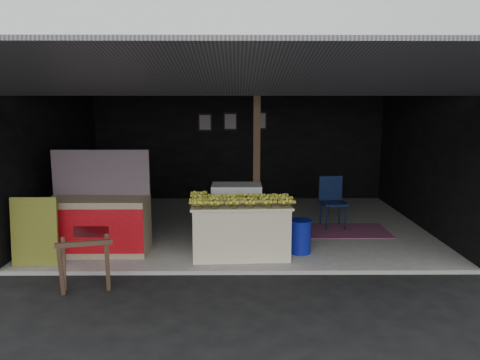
{
  "coord_description": "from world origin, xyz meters",
  "views": [
    {
      "loc": [
        -0.05,
        -6.26,
        2.43
      ],
      "look_at": [
        0.0,
        1.51,
        1.1
      ],
      "focal_mm": 35.0,
      "sensor_mm": 36.0,
      "label": 1
    }
  ],
  "objects_px": {
    "white_crate": "(237,211)",
    "plastic_chair": "(332,197)",
    "banana_table": "(241,228)",
    "water_barrel": "(300,237)",
    "neighbor_stall": "(98,223)",
    "sawhorse": "(85,260)"
  },
  "relations": [
    {
      "from": "white_crate",
      "to": "plastic_chair",
      "type": "height_order",
      "value": "plastic_chair"
    },
    {
      "from": "white_crate",
      "to": "plastic_chair",
      "type": "distance_m",
      "value": 1.95
    },
    {
      "from": "banana_table",
      "to": "water_barrel",
      "type": "xyz_separation_m",
      "value": [
        0.93,
        0.07,
        -0.16
      ]
    },
    {
      "from": "banana_table",
      "to": "neighbor_stall",
      "type": "bearing_deg",
      "value": 174.11
    },
    {
      "from": "neighbor_stall",
      "to": "sawhorse",
      "type": "bearing_deg",
      "value": -80.68
    },
    {
      "from": "sawhorse",
      "to": "plastic_chair",
      "type": "xyz_separation_m",
      "value": [
        3.73,
        2.91,
        0.2
      ]
    },
    {
      "from": "white_crate",
      "to": "neighbor_stall",
      "type": "height_order",
      "value": "neighbor_stall"
    },
    {
      "from": "banana_table",
      "to": "water_barrel",
      "type": "height_order",
      "value": "banana_table"
    },
    {
      "from": "plastic_chair",
      "to": "water_barrel",
      "type": "bearing_deg",
      "value": -124.01
    },
    {
      "from": "plastic_chair",
      "to": "neighbor_stall",
      "type": "bearing_deg",
      "value": -165.81
    },
    {
      "from": "sawhorse",
      "to": "water_barrel",
      "type": "height_order",
      "value": "sawhorse"
    },
    {
      "from": "neighbor_stall",
      "to": "plastic_chair",
      "type": "relative_size",
      "value": 1.68
    },
    {
      "from": "banana_table",
      "to": "plastic_chair",
      "type": "xyz_separation_m",
      "value": [
        1.74,
        1.63,
        0.15
      ]
    },
    {
      "from": "neighbor_stall",
      "to": "water_barrel",
      "type": "bearing_deg",
      "value": -0.98
    },
    {
      "from": "white_crate",
      "to": "plastic_chair",
      "type": "xyz_separation_m",
      "value": [
        1.8,
        0.74,
        0.09
      ]
    },
    {
      "from": "banana_table",
      "to": "neighbor_stall",
      "type": "relative_size",
      "value": 0.97
    },
    {
      "from": "white_crate",
      "to": "sawhorse",
      "type": "xyz_separation_m",
      "value": [
        -1.93,
        -2.17,
        -0.11
      ]
    },
    {
      "from": "plastic_chair",
      "to": "banana_table",
      "type": "bearing_deg",
      "value": -143.5
    },
    {
      "from": "banana_table",
      "to": "water_barrel",
      "type": "distance_m",
      "value": 0.95
    },
    {
      "from": "neighbor_stall",
      "to": "sawhorse",
      "type": "distance_m",
      "value": 1.42
    },
    {
      "from": "sawhorse",
      "to": "neighbor_stall",
      "type": "bearing_deg",
      "value": 84.44
    },
    {
      "from": "plastic_chair",
      "to": "white_crate",
      "type": "bearing_deg",
      "value": -164.34
    }
  ]
}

